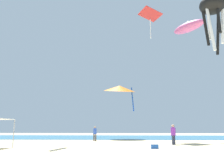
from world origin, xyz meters
name	(u,v)px	position (x,y,z in m)	size (l,w,h in m)	color
ground	(94,151)	(0.00, 0.00, -0.05)	(110.00, 110.00, 0.10)	beige
ocean_strip	(112,137)	(0.00, 24.02, 0.01)	(110.00, 19.38, 0.03)	teal
person_near_tent	(95,132)	(-1.44, 11.96, 1.05)	(0.43, 0.43, 1.79)	brown
person_leftmost	(173,133)	(6.90, 5.69, 1.12)	(0.45, 0.45, 1.91)	#33384C
cooler_box	(155,146)	(4.53, 1.30, 0.18)	(0.57, 0.37, 0.35)	blue
kite_octopus_black	(212,8)	(10.36, 2.62, 12.35)	(2.78, 2.78, 5.37)	black
kite_delta_orange	(119,89)	(1.55, 17.35, 7.45)	(6.04, 6.09, 4.25)	orange
kite_inflatable_pink	(188,27)	(10.88, 12.05, 14.79)	(4.12, 4.48, 1.75)	pink
kite_diamond_red	(150,16)	(6.05, 13.63, 17.35)	(3.41, 3.47, 4.09)	red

